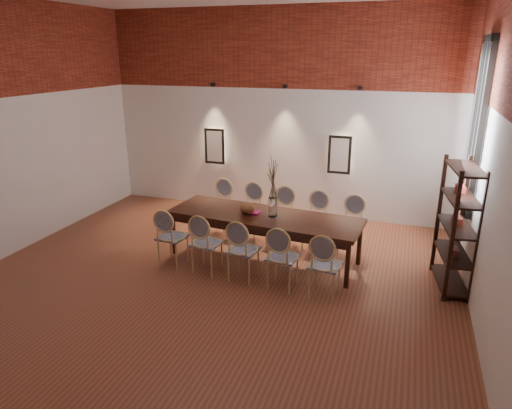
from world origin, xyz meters
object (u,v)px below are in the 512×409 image
(chair_near_e, at_px, (325,265))
(chair_far_a, at_px, (219,207))
(shelving_rack, at_px, (457,227))
(bowl, at_px, (247,208))
(chair_far_d, at_px, (315,221))
(chair_near_b, at_px, (207,243))
(chair_far_e, at_px, (351,227))
(chair_far_c, at_px, (281,216))
(vase, at_px, (273,207))
(book, at_px, (252,212))
(chair_near_c, at_px, (243,250))
(chair_near_d, at_px, (283,257))
(chair_far_b, at_px, (249,212))
(chair_near_a, at_px, (172,237))
(dining_table, at_px, (264,237))

(chair_near_e, xyz_separation_m, chair_far_a, (-2.28, 1.74, 0.00))
(chair_far_a, bearing_deg, shelving_rack, 172.66)
(bowl, bearing_deg, chair_far_d, 38.03)
(chair_near_b, bearing_deg, chair_far_e, 40.16)
(bowl, bearing_deg, chair_far_c, 66.87)
(vase, bearing_deg, book, 174.16)
(chair_far_c, distance_m, chair_far_d, 0.61)
(shelving_rack, bearing_deg, chair_near_c, -172.65)
(chair_near_d, bearing_deg, chair_near_e, 0.00)
(chair_near_b, height_order, chair_near_d, same)
(chair_near_e, relative_size, chair_far_d, 1.00)
(chair_far_b, height_order, bowl, chair_far_b)
(chair_near_d, xyz_separation_m, chair_far_b, (-1.07, 1.64, 0.00))
(chair_near_e, bearing_deg, chair_far_a, 147.67)
(chair_far_e, bearing_deg, chair_near_c, 51.69)
(chair_near_b, distance_m, chair_near_e, 1.82)
(chair_far_a, bearing_deg, chair_near_c, 128.31)
(chair_near_d, relative_size, vase, 3.13)
(chair_far_d, relative_size, chair_far_e, 1.00)
(chair_near_a, height_order, vase, vase)
(dining_table, relative_size, shelving_rack, 1.68)
(bowl, bearing_deg, dining_table, 5.55)
(chair_far_a, distance_m, chair_far_e, 2.42)
(dining_table, relative_size, chair_far_c, 3.22)
(bowl, bearing_deg, chair_far_e, 23.83)
(chair_far_a, xyz_separation_m, shelving_rack, (3.92, -0.86, 0.43))
(chair_near_d, distance_m, chair_far_e, 1.65)
(chair_near_c, height_order, chair_far_b, same)
(chair_far_e, height_order, bowl, chair_far_e)
(chair_far_a, relative_size, chair_far_d, 1.00)
(chair_near_a, distance_m, chair_far_e, 2.87)
(dining_table, distance_m, book, 0.45)
(chair_far_d, distance_m, book, 1.16)
(dining_table, bearing_deg, bowl, -169.35)
(dining_table, relative_size, chair_near_a, 3.22)
(dining_table, distance_m, chair_near_d, 0.98)
(chair_far_e, xyz_separation_m, vase, (-1.13, -0.67, 0.43))
(book, bearing_deg, vase, -5.84)
(chair_near_c, xyz_separation_m, chair_far_c, (0.14, 1.53, 0.00))
(chair_near_d, bearing_deg, chair_far_d, 90.00)
(chair_near_a, height_order, chair_near_c, same)
(chair_far_a, relative_size, bowl, 3.92)
(dining_table, bearing_deg, chair_far_e, 32.33)
(chair_far_a, bearing_deg, chair_far_b, -180.00)
(chair_near_e, height_order, chair_far_b, same)
(dining_table, distance_m, chair_far_d, 0.98)
(chair_near_a, xyz_separation_m, chair_near_b, (0.60, -0.05, 0.00))
(chair_near_b, bearing_deg, chair_near_a, -180.00)
(chair_near_d, bearing_deg, vase, 121.12)
(chair_near_d, bearing_deg, dining_table, 128.31)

